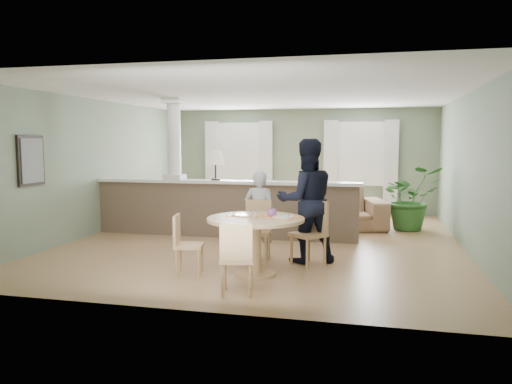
% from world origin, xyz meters
% --- Properties ---
extents(ground, '(8.00, 8.00, 0.00)m').
position_xyz_m(ground, '(0.00, 0.00, 0.00)').
color(ground, tan).
rests_on(ground, ground).
extents(room_shell, '(7.02, 8.02, 2.71)m').
position_xyz_m(room_shell, '(-0.03, 0.63, 1.81)').
color(room_shell, gray).
rests_on(room_shell, ground).
extents(pony_wall, '(5.32, 0.38, 2.70)m').
position_xyz_m(pony_wall, '(-0.99, 0.20, 0.71)').
color(pony_wall, brown).
rests_on(pony_wall, ground).
extents(sofa, '(3.23, 1.87, 0.89)m').
position_xyz_m(sofa, '(0.68, 1.52, 0.44)').
color(sofa, olive).
rests_on(sofa, ground).
extents(houseplant, '(1.51, 1.42, 1.35)m').
position_xyz_m(houseplant, '(2.70, 1.87, 0.67)').
color(houseplant, '#2D6026').
rests_on(houseplant, ground).
extents(dining_table, '(1.34, 1.34, 0.92)m').
position_xyz_m(dining_table, '(0.38, -2.41, 0.65)').
color(dining_table, tan).
rests_on(dining_table, ground).
extents(chair_far_boy, '(0.45, 0.45, 0.94)m').
position_xyz_m(chair_far_boy, '(0.20, -1.55, 0.52)').
color(chair_far_boy, tan).
rests_on(chair_far_boy, ground).
extents(chair_far_man, '(0.62, 0.62, 0.97)m').
position_xyz_m(chair_far_man, '(1.06, -1.61, 0.53)').
color(chair_far_man, tan).
rests_on(chair_far_man, ground).
extents(chair_near, '(0.48, 0.48, 0.90)m').
position_xyz_m(chair_near, '(0.37, -3.36, 0.49)').
color(chair_near, tan).
rests_on(chair_near, ground).
extents(chair_side, '(0.45, 0.45, 0.84)m').
position_xyz_m(chair_side, '(-0.60, -2.59, 0.47)').
color(chair_side, tan).
rests_on(chair_side, ground).
extents(child_person, '(0.54, 0.37, 1.40)m').
position_xyz_m(child_person, '(0.18, -1.32, 0.70)').
color(child_person, '#A5A5AA').
rests_on(child_person, ground).
extents(man_person, '(1.14, 1.03, 1.90)m').
position_xyz_m(man_person, '(0.95, -1.44, 0.95)').
color(man_person, black).
rests_on(man_person, ground).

